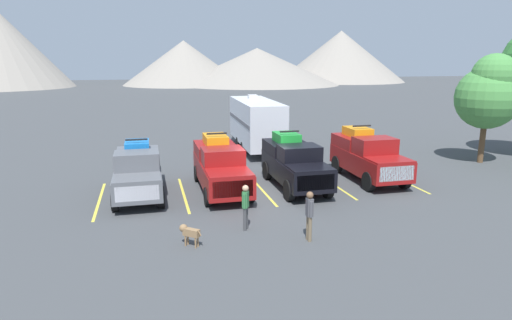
{
  "coord_description": "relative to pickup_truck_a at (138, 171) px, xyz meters",
  "views": [
    {
      "loc": [
        -5.18,
        -18.82,
        6.13
      ],
      "look_at": [
        0.0,
        1.95,
        1.2
      ],
      "focal_mm": 31.03,
      "sensor_mm": 36.0,
      "label": 1
    }
  ],
  "objects": [
    {
      "name": "person_b",
      "position": [
        5.72,
        -6.77,
        -0.16
      ],
      "size": [
        0.24,
        0.39,
        1.75
      ],
      "color": "#726047",
      "rests_on": "ground"
    },
    {
      "name": "tree_a",
      "position": [
        19.96,
        1.74,
        3.03
      ],
      "size": [
        3.65,
        3.65,
        6.43
      ],
      "color": "brown",
      "rests_on": "ground"
    },
    {
      "name": "lot_stripe_d",
      "position": [
        9.39,
        -0.37,
        -1.16
      ],
      "size": [
        0.12,
        5.5,
        0.01
      ],
      "primitive_type": "cube",
      "color": "gold",
      "rests_on": "ground"
    },
    {
      "name": "pickup_truck_a",
      "position": [
        0.0,
        0.0,
        0.0
      ],
      "size": [
        2.14,
        5.34,
        2.49
      ],
      "color": "#595B60",
      "rests_on": "ground"
    },
    {
      "name": "lot_stripe_b",
      "position": [
        1.99,
        -0.37,
        -1.16
      ],
      "size": [
        0.12,
        5.5,
        0.01
      ],
      "primitive_type": "cube",
      "color": "gold",
      "rests_on": "ground"
    },
    {
      "name": "lot_stripe_a",
      "position": [
        -1.71,
        -0.37,
        -1.16
      ],
      "size": [
        0.12,
        5.5,
        0.01
      ],
      "primitive_type": "cube",
      "color": "gold",
      "rests_on": "ground"
    },
    {
      "name": "pickup_truck_d",
      "position": [
        11.46,
        0.05,
        0.09
      ],
      "size": [
        2.17,
        5.31,
        2.71
      ],
      "color": "maroon",
      "rests_on": "ground"
    },
    {
      "name": "person_a",
      "position": [
        3.82,
        -5.28,
        -0.19
      ],
      "size": [
        0.3,
        0.34,
        1.69
      ],
      "color": "#3F3F42",
      "rests_on": "ground"
    },
    {
      "name": "camper_trailer_a",
      "position": [
        7.71,
        8.74,
        0.77
      ],
      "size": [
        2.66,
        9.1,
        3.67
      ],
      "color": "silver",
      "rests_on": "ground"
    },
    {
      "name": "pickup_truck_c",
      "position": [
        7.33,
        -0.39,
        0.06
      ],
      "size": [
        2.11,
        5.41,
        2.65
      ],
      "color": "black",
      "rests_on": "ground"
    },
    {
      "name": "mountain_ridge",
      "position": [
        -0.61,
        90.2,
        5.55
      ],
      "size": [
        128.52,
        47.82,
        17.37
      ],
      "color": "gray",
      "rests_on": "ground"
    },
    {
      "name": "lot_stripe_e",
      "position": [
        13.08,
        -0.37,
        -1.16
      ],
      "size": [
        0.12,
        5.5,
        0.01
      ],
      "primitive_type": "cube",
      "color": "gold",
      "rests_on": "ground"
    },
    {
      "name": "dog",
      "position": [
        1.66,
        -6.21,
        -0.67
      ],
      "size": [
        0.69,
        0.62,
        0.72
      ],
      "color": "olive",
      "rests_on": "ground"
    },
    {
      "name": "lot_stripe_c",
      "position": [
        5.69,
        -0.37,
        -1.16
      ],
      "size": [
        0.12,
        5.5,
        0.01
      ],
      "primitive_type": "cube",
      "color": "gold",
      "rests_on": "ground"
    },
    {
      "name": "ground_plane",
      "position": [
        5.69,
        -1.33,
        -1.17
      ],
      "size": [
        240.0,
        240.0,
        0.0
      ],
      "primitive_type": "plane",
      "color": "#3F4244"
    },
    {
      "name": "pickup_truck_b",
      "position": [
        3.77,
        -0.05,
        0.02
      ],
      "size": [
        2.1,
        5.89,
        2.62
      ],
      "color": "maroon",
      "rests_on": "ground"
    }
  ]
}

